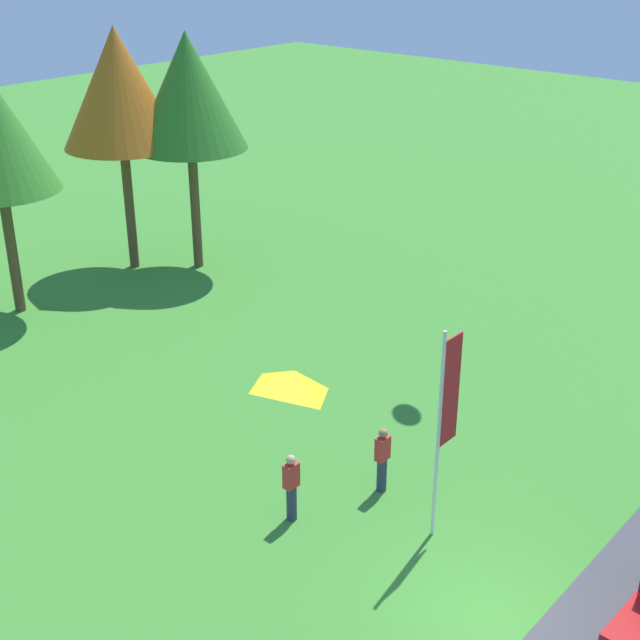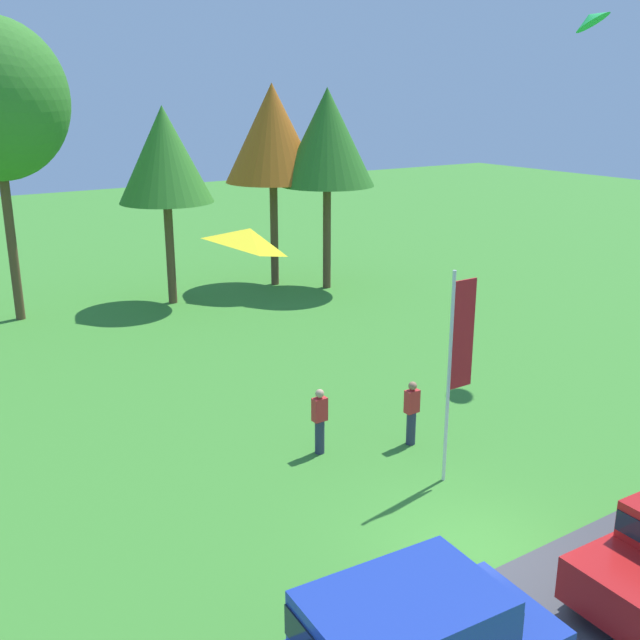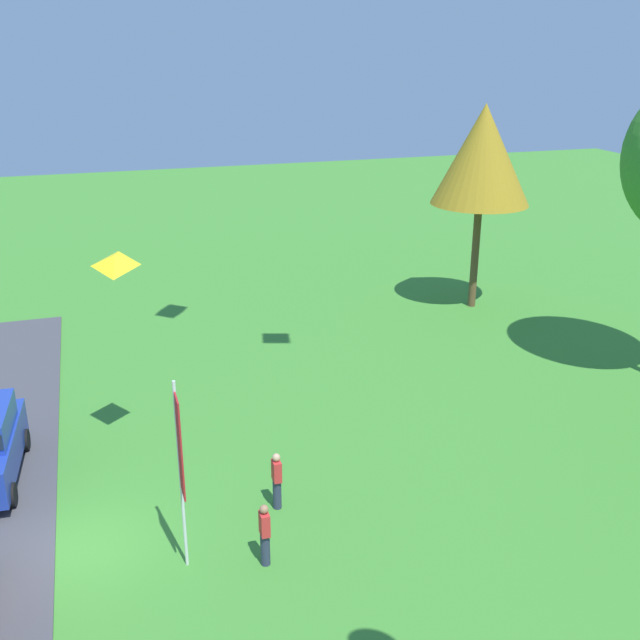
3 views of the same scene
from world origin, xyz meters
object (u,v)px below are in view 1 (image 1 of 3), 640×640
at_px(tree_lone_near, 118,88).
at_px(tree_far_right, 188,92).
at_px(person_watching_sky, 382,459).
at_px(flag_banner, 446,406).
at_px(person_beside_suv, 291,487).
at_px(kite_diamond_high_left, 295,380).

distance_m(tree_lone_near, tree_far_right, 2.50).
height_order(person_watching_sky, flag_banner, flag_banner).
xyz_separation_m(tree_far_right, flag_banner, (-7.48, -16.31, -3.54)).
distance_m(person_watching_sky, person_beside_suv, 2.39).
bearing_deg(person_watching_sky, tree_far_right, 63.70).
bearing_deg(tree_far_right, kite_diamond_high_left, -127.29).
bearing_deg(tree_lone_near, person_beside_suv, -116.48).
bearing_deg(tree_far_right, flag_banner, -114.62).
bearing_deg(tree_lone_near, flag_banner, -107.69).
relative_size(person_beside_suv, kite_diamond_high_left, 1.58).
relative_size(tree_far_right, flag_banner, 1.76).
height_order(tree_lone_near, tree_far_right, tree_lone_near).
xyz_separation_m(person_beside_suv, tree_lone_near, (7.68, 15.42, 5.98)).
bearing_deg(tree_lone_near, tree_far_right, -47.40).
bearing_deg(person_watching_sky, flag_banner, -100.10).
bearing_deg(tree_lone_near, kite_diamond_high_left, -120.93).
height_order(tree_far_right, kite_diamond_high_left, tree_far_right).
relative_size(tree_lone_near, kite_diamond_high_left, 8.35).
height_order(person_watching_sky, person_beside_suv, same).
bearing_deg(kite_diamond_high_left, person_watching_sky, 24.59).
distance_m(person_beside_suv, tree_far_right, 17.50).
height_order(tree_far_right, flag_banner, tree_far_right).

